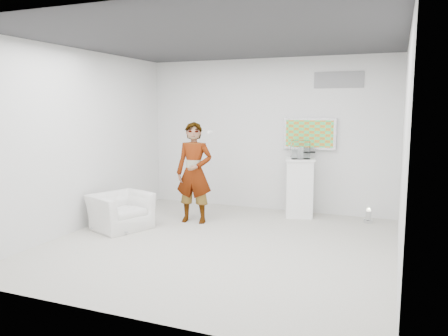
{
  "coord_description": "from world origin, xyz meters",
  "views": [
    {
      "loc": [
        2.42,
        -5.91,
        2.06
      ],
      "look_at": [
        -0.18,
        0.6,
        1.07
      ],
      "focal_mm": 35.0,
      "sensor_mm": 36.0,
      "label": 1
    }
  ],
  "objects_px": {
    "person": "(194,173)",
    "floor_uplight": "(368,216)",
    "pedestal": "(299,188)",
    "tv": "(310,134)",
    "armchair": "(120,211)"
  },
  "relations": [
    {
      "from": "person",
      "to": "armchair",
      "type": "bearing_deg",
      "value": -146.94
    },
    {
      "from": "tv",
      "to": "armchair",
      "type": "distance_m",
      "value": 3.79
    },
    {
      "from": "pedestal",
      "to": "floor_uplight",
      "type": "bearing_deg",
      "value": -0.71
    },
    {
      "from": "tv",
      "to": "floor_uplight",
      "type": "relative_size",
      "value": 4.04
    },
    {
      "from": "person",
      "to": "floor_uplight",
      "type": "distance_m",
      "value": 3.21
    },
    {
      "from": "person",
      "to": "pedestal",
      "type": "relative_size",
      "value": 1.63
    },
    {
      "from": "pedestal",
      "to": "floor_uplight",
      "type": "distance_m",
      "value": 1.33
    },
    {
      "from": "tv",
      "to": "pedestal",
      "type": "height_order",
      "value": "tv"
    },
    {
      "from": "person",
      "to": "armchair",
      "type": "xyz_separation_m",
      "value": [
        -0.99,
        -0.85,
        -0.6
      ]
    },
    {
      "from": "person",
      "to": "floor_uplight",
      "type": "bearing_deg",
      "value": 12.95
    },
    {
      "from": "armchair",
      "to": "person",
      "type": "bearing_deg",
      "value": -26.91
    },
    {
      "from": "floor_uplight",
      "to": "pedestal",
      "type": "bearing_deg",
      "value": 179.29
    },
    {
      "from": "person",
      "to": "armchair",
      "type": "relative_size",
      "value": 1.94
    },
    {
      "from": "tv",
      "to": "armchair",
      "type": "height_order",
      "value": "tv"
    },
    {
      "from": "armchair",
      "to": "floor_uplight",
      "type": "relative_size",
      "value": 3.73
    }
  ]
}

